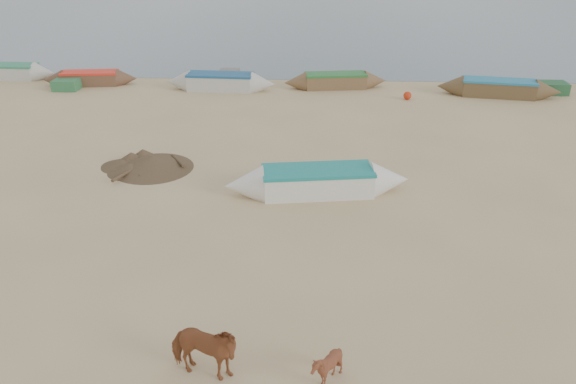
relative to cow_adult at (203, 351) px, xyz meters
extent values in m
plane|color=tan|center=(1.40, 3.17, -0.70)|extent=(140.00, 140.00, 0.00)
imported|color=#985631|center=(0.00, 0.00, 0.00)|extent=(1.79, 1.11, 1.40)
imported|color=brown|center=(2.60, -0.07, -0.24)|extent=(0.96, 0.89, 0.92)
cone|color=brown|center=(-4.18, 11.13, -0.44)|extent=(3.92, 3.92, 0.52)
cube|color=#316E42|center=(-12.30, 22.32, -0.40)|extent=(1.40, 1.20, 0.60)
sphere|color=red|center=(7.23, 21.30, -0.48)|extent=(0.44, 0.44, 0.44)
cube|color=slate|center=(-3.19, 25.25, -0.42)|extent=(1.20, 1.10, 0.56)
cube|color=#285A36|center=(15.65, 22.97, -0.38)|extent=(1.50, 1.20, 0.64)
camera|label=1|loc=(2.26, -9.04, 8.14)|focal=35.00mm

